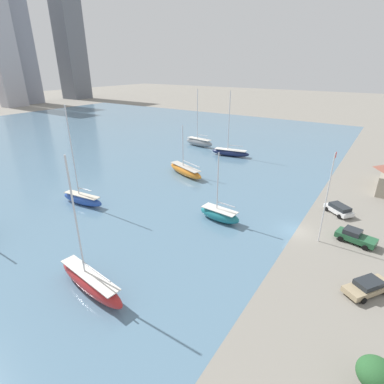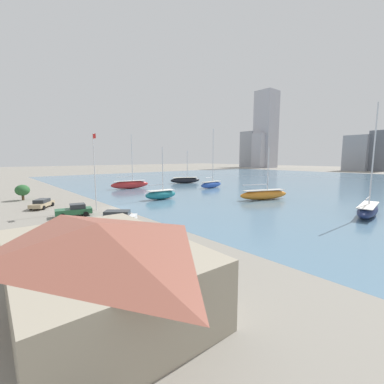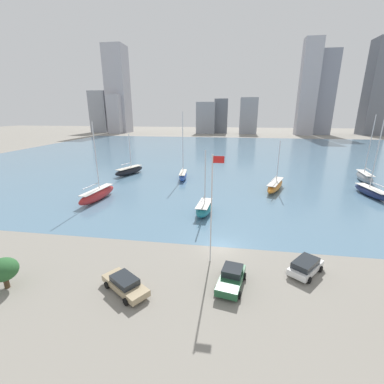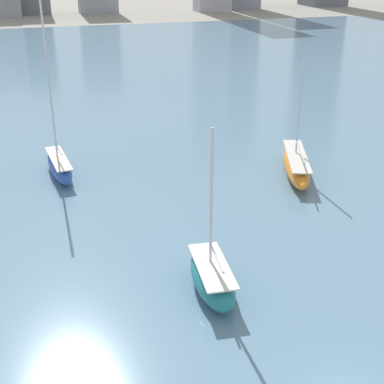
% 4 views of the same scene
% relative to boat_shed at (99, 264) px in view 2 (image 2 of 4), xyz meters
% --- Properties ---
extents(ground_plane, '(500.00, 500.00, 0.00)m').
position_rel_boat_shed_xyz_m(ground_plane, '(-25.64, 12.73, -2.34)').
color(ground_plane, gray).
extents(harbor_water, '(180.00, 140.00, 0.00)m').
position_rel_boat_shed_xyz_m(harbor_water, '(-25.64, 82.73, -2.34)').
color(harbor_water, slate).
rests_on(harbor_water, ground_plane).
extents(boat_shed, '(13.20, 8.92, 4.68)m').
position_rel_boat_shed_xyz_m(boat_shed, '(0.00, 0.00, 0.00)').
color(boat_shed, '#9E937F').
rests_on(boat_shed, ground_plane).
extents(flag_pole, '(1.24, 0.14, 11.99)m').
position_rel_boat_shed_xyz_m(flag_pole, '(-26.57, 9.50, 4.15)').
color(flag_pole, silver).
rests_on(flag_pole, ground_plane).
extents(yard_shrub, '(2.56, 2.56, 3.03)m').
position_rel_boat_shed_xyz_m(yard_shrub, '(-45.36, 2.02, -0.39)').
color(yard_shrub, '#4C3823').
rests_on(yard_shrub, ground_plane).
extents(distant_city_skyline, '(213.41, 24.71, 62.33)m').
position_rel_boat_shed_xyz_m(distant_city_skyline, '(-34.41, 184.31, 22.79)').
color(distant_city_skyline, '#8E939E').
rests_on(distant_city_skyline, ground_plane).
extents(sailboat_blue, '(2.55, 8.39, 16.01)m').
position_rel_boat_shed_xyz_m(sailboat_blue, '(-36.28, 44.72, -1.28)').
color(sailboat_blue, '#284CA8').
rests_on(sailboat_blue, harbor_water).
extents(sailboat_orange, '(5.74, 10.71, 10.31)m').
position_rel_boat_shed_xyz_m(sailboat_orange, '(-15.25, 38.52, -1.31)').
color(sailboat_orange, orange).
rests_on(sailboat_orange, harbor_water).
extents(sailboat_teal, '(2.91, 6.80, 10.33)m').
position_rel_boat_shed_xyz_m(sailboat_teal, '(-28.75, 23.15, -1.34)').
color(sailboat_teal, '#1E757F').
rests_on(sailboat_teal, harbor_water).
extents(sailboat_navy, '(3.75, 9.94, 15.78)m').
position_rel_boat_shed_xyz_m(sailboat_navy, '(2.82, 37.12, -1.38)').
color(sailboat_navy, '#19234C').
rests_on(sailboat_navy, harbor_water).
extents(sailboat_red, '(3.16, 10.48, 14.31)m').
position_rel_boat_shed_xyz_m(sailboat_red, '(-49.28, 26.86, -1.18)').
color(sailboat_red, '#B72828').
rests_on(sailboat_red, harbor_water).
extents(sailboat_black, '(5.78, 9.96, 10.55)m').
position_rel_boat_shed_xyz_m(sailboat_black, '(-51.22, 47.52, -1.32)').
color(sailboat_black, black).
rests_on(sailboat_black, harbor_water).
extents(parked_wagon_white, '(4.28, 4.66, 1.54)m').
position_rel_boat_shed_xyz_m(parked_wagon_white, '(-16.72, 8.68, -1.50)').
color(parked_wagon_white, white).
rests_on(parked_wagon_white, ground_plane).
extents(parked_pickup_green, '(3.05, 5.07, 1.72)m').
position_rel_boat_shed_xyz_m(parked_pickup_green, '(-24.27, 5.56, -1.49)').
color(parked_pickup_green, '#235B38').
rests_on(parked_pickup_green, ground_plane).
extents(parked_sedan_tan, '(5.36, 4.54, 1.47)m').
position_rel_boat_shed_xyz_m(parked_sedan_tan, '(-34.02, 3.25, -1.57)').
color(parked_sedan_tan, tan).
rests_on(parked_sedan_tan, ground_plane).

